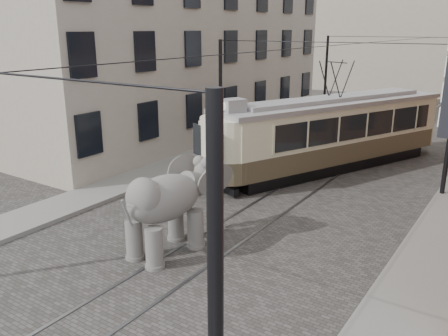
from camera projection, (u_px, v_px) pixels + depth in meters
The scene contains 8 objects.
ground at pixel (256, 217), 16.91m from camera, with size 120.00×120.00×0.00m, color #494643.
tram_rails at pixel (256, 216), 16.90m from camera, with size 1.54×80.00×0.02m, color slate, non-canonical shape.
sidewalk_right at pixel (433, 258), 13.69m from camera, with size 2.00×60.00×0.15m, color slate.
sidewalk_left at pixel (126, 183), 20.34m from camera, with size 2.00×60.00×0.15m, color slate.
stucco_building at pixel (185, 53), 29.29m from camera, with size 7.00×24.00×10.00m, color gray.
catenary at pixel (311, 114), 20.13m from camera, with size 11.00×30.20×6.00m, color black, non-canonical shape.
tram at pixel (333, 116), 22.01m from camera, with size 2.64×12.82×5.09m, color beige, non-canonical shape.
elephant at pixel (165, 211), 13.85m from camera, with size 2.42×4.39×2.69m, color slate, non-canonical shape.
Camera 1 is at (7.77, -13.68, 6.54)m, focal length 37.54 mm.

